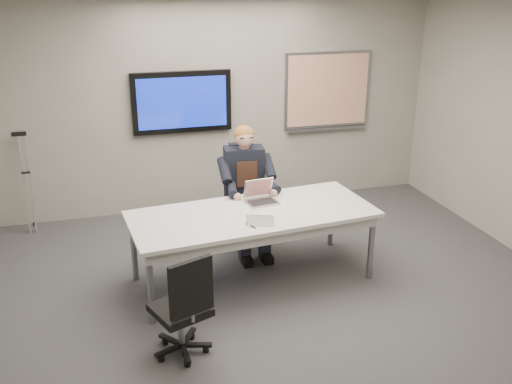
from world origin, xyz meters
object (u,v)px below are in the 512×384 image
object	(u,v)px
seated_person	(248,203)
laptop	(260,196)
conference_table	(253,220)
office_chair_near	(183,324)
office_chair_far	(244,218)

from	to	relation	value
seated_person	laptop	distance (m)	0.48
seated_person	conference_table	bearing A→B (deg)	-95.28
office_chair_near	seated_person	xyz separation A→B (m)	(1.06, 1.79, 0.29)
laptop	office_chair_near	bearing A→B (deg)	-135.29
office_chair_far	seated_person	size ratio (longest dim) A/B	0.66
office_chair_near	laptop	distance (m)	1.82
office_chair_near	conference_table	bearing A→B (deg)	-150.70
conference_table	office_chair_near	world-z (taller)	office_chair_near
office_chair_far	office_chair_near	distance (m)	2.31
office_chair_far	laptop	bearing A→B (deg)	-68.29
office_chair_near	laptop	bearing A→B (deg)	-149.15
conference_table	seated_person	xyz separation A→B (m)	(0.14, 0.69, -0.09)
seated_person	laptop	bearing A→B (deg)	-80.71
office_chair_far	laptop	distance (m)	0.86
office_chair_far	office_chair_near	bearing A→B (deg)	-96.47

